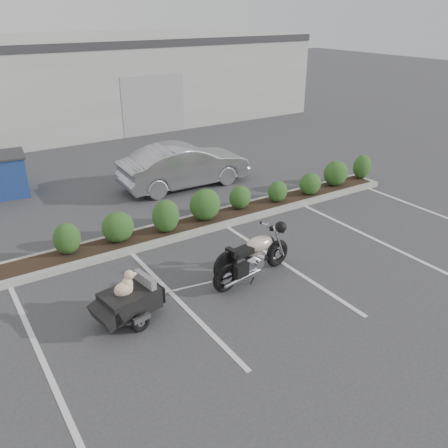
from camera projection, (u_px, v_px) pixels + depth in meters
ground at (225, 267)px, 10.57m from camera, size 90.00×90.00×0.00m
planter_kerb at (212, 220)px, 12.71m from camera, size 12.00×1.00×0.15m
building at (32, 82)px, 22.69m from camera, size 26.00×10.00×4.00m
motorcycle at (253, 257)px, 9.95m from camera, size 2.18×0.86×1.26m
pet_trailer at (129, 300)px, 8.62m from camera, size 1.76×1.00×1.04m
sedan at (185, 166)px, 15.09m from camera, size 4.20×1.56×1.37m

